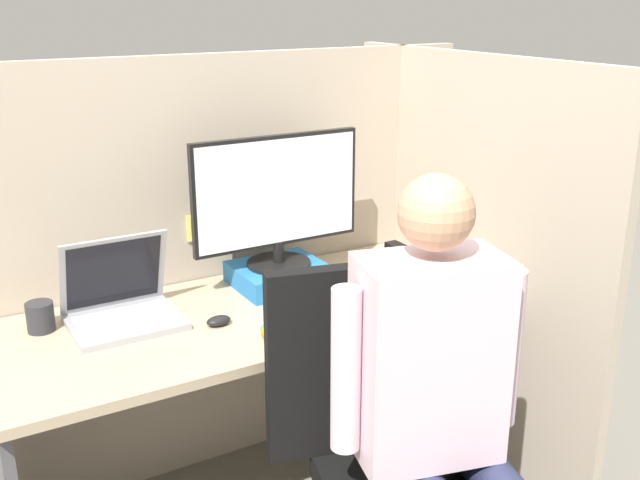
# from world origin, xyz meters

# --- Properties ---
(cubicle_panel_back) EXTENTS (2.08, 0.05, 1.47)m
(cubicle_panel_back) POSITION_xyz_m (-0.00, 0.68, 0.74)
(cubicle_panel_back) COLOR tan
(cubicle_panel_back) RESTS_ON ground
(cubicle_panel_right) EXTENTS (0.04, 1.29, 1.47)m
(cubicle_panel_right) POSITION_xyz_m (0.81, 0.26, 0.74)
(cubicle_panel_right) COLOR tan
(cubicle_panel_right) RESTS_ON ground
(desk) EXTENTS (1.58, 0.66, 0.72)m
(desk) POSITION_xyz_m (0.00, 0.33, 0.55)
(desk) COLOR tan
(desk) RESTS_ON ground
(paper_box) EXTENTS (0.29, 0.26, 0.07)m
(paper_box) POSITION_xyz_m (0.18, 0.47, 0.76)
(paper_box) COLOR #236BAD
(paper_box) RESTS_ON desk
(monitor) EXTENTS (0.59, 0.21, 0.44)m
(monitor) POSITION_xyz_m (0.18, 0.48, 1.02)
(monitor) COLOR black
(monitor) RESTS_ON paper_box
(laptop) EXTENTS (0.32, 0.26, 0.26)m
(laptop) POSITION_xyz_m (-0.36, 0.44, 0.77)
(laptop) COLOR #99999E
(laptop) RESTS_ON desk
(mouse) EXTENTS (0.07, 0.05, 0.03)m
(mouse) POSITION_xyz_m (-0.12, 0.27, 0.74)
(mouse) COLOR black
(mouse) RESTS_ON desk
(stapler) EXTENTS (0.05, 0.16, 0.06)m
(stapler) POSITION_xyz_m (0.67, 0.45, 0.75)
(stapler) COLOR black
(stapler) RESTS_ON desk
(carrot_toy) EXTENTS (0.05, 0.13, 0.05)m
(carrot_toy) POSITION_xyz_m (-0.04, 0.07, 0.75)
(carrot_toy) COLOR orange
(carrot_toy) RESTS_ON desk
(office_chair) EXTENTS (0.56, 0.61, 1.00)m
(office_chair) POSITION_xyz_m (0.11, -0.28, 0.52)
(office_chair) COLOR black
(office_chair) RESTS_ON ground
(person) EXTENTS (0.47, 0.50, 1.28)m
(person) POSITION_xyz_m (0.15, -0.44, 0.74)
(person) COLOR #282D4C
(person) RESTS_ON ground
(pen_cup) EXTENTS (0.08, 0.08, 0.09)m
(pen_cup) POSITION_xyz_m (-0.58, 0.50, 0.77)
(pen_cup) COLOR #28282D
(pen_cup) RESTS_ON desk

